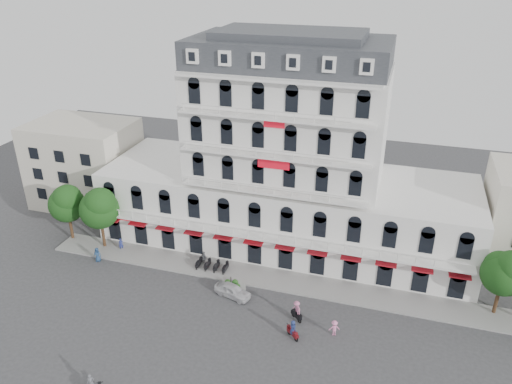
% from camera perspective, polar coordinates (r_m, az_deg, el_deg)
% --- Properties ---
extents(ground, '(120.00, 120.00, 0.00)m').
position_cam_1_polar(ground, '(50.51, -1.90, -15.50)').
color(ground, '#38383A').
rests_on(ground, ground).
extents(sidewalk, '(53.00, 4.00, 0.16)m').
position_cam_1_polar(sidewalk, '(57.19, 1.04, -9.75)').
color(sidewalk, gray).
rests_on(sidewalk, ground).
extents(main_building, '(45.00, 15.00, 25.80)m').
position_cam_1_polar(main_building, '(59.98, 3.51, 2.83)').
color(main_building, silver).
rests_on(main_building, ground).
extents(flank_building_west, '(14.00, 10.00, 12.00)m').
position_cam_1_polar(flank_building_west, '(75.35, -18.95, 3.09)').
color(flank_building_west, beige).
rests_on(flank_building_west, ground).
extents(traffic_island, '(3.20, 3.20, 1.60)m').
position_cam_1_polar(traffic_island, '(55.54, -2.86, -10.78)').
color(traffic_island, gray).
rests_on(traffic_island, ground).
extents(parked_scooter_row, '(4.40, 1.80, 1.10)m').
position_cam_1_polar(parked_scooter_row, '(58.82, -5.04, -8.83)').
color(parked_scooter_row, black).
rests_on(parked_scooter_row, ground).
extents(tree_west_outer, '(4.50, 4.48, 7.76)m').
position_cam_1_polar(tree_west_outer, '(66.08, -20.83, -1.06)').
color(tree_west_outer, '#382314').
rests_on(tree_west_outer, ground).
extents(tree_west_inner, '(4.76, 4.76, 8.25)m').
position_cam_1_polar(tree_west_inner, '(62.78, -17.49, -1.61)').
color(tree_west_inner, '#382314').
rests_on(tree_west_inner, ground).
extents(tree_east_inner, '(4.40, 4.37, 7.57)m').
position_cam_1_polar(tree_east_inner, '(54.90, 26.57, -8.08)').
color(tree_east_inner, '#382314').
rests_on(tree_east_inner, ground).
extents(parked_car, '(4.40, 2.69, 1.40)m').
position_cam_1_polar(parked_car, '(54.26, -2.69, -11.20)').
color(parked_car, silver).
rests_on(parked_car, ground).
extents(rider_east, '(1.37, 1.24, 2.02)m').
position_cam_1_polar(rider_east, '(49.19, 4.23, -15.40)').
color(rider_east, maroon).
rests_on(rider_east, ground).
extents(rider_center, '(1.33, 1.28, 2.25)m').
position_cam_1_polar(rider_center, '(51.07, 4.66, -13.29)').
color(rider_center, black).
rests_on(rider_center, ground).
extents(pedestrian_left, '(1.01, 0.81, 1.80)m').
position_cam_1_polar(pedestrian_left, '(62.48, -17.68, -6.84)').
color(pedestrian_left, navy).
rests_on(pedestrian_left, ground).
extents(pedestrian_mid, '(1.13, 0.77, 1.78)m').
position_cam_1_polar(pedestrian_mid, '(59.27, -5.96, -7.54)').
color(pedestrian_mid, '#5C5D64').
rests_on(pedestrian_mid, ground).
extents(pedestrian_right, '(1.23, 0.98, 1.67)m').
position_cam_1_polar(pedestrian_right, '(50.02, 8.94, -15.10)').
color(pedestrian_right, pink).
rests_on(pedestrian_right, ground).
extents(pedestrian_far, '(0.69, 0.66, 1.60)m').
position_cam_1_polar(pedestrian_far, '(63.93, -15.16, -5.79)').
color(pedestrian_far, navy).
rests_on(pedestrian_far, ground).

